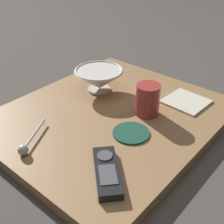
{
  "coord_description": "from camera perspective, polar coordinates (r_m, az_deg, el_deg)",
  "views": [
    {
      "loc": [
        0.58,
        0.5,
        0.53
      ],
      "look_at": [
        0.02,
        0.02,
        0.05
      ],
      "focal_mm": 47.49,
      "sensor_mm": 36.0,
      "label": 1
    }
  ],
  "objects": [
    {
      "name": "cereal_bowl",
      "position": [
        1.02,
        -2.52,
        6.37
      ],
      "size": [
        0.17,
        0.17,
        0.08
      ],
      "color": "beige",
      "rests_on": "table"
    },
    {
      "name": "table",
      "position": [
        0.92,
        -0.41,
        -1.12
      ],
      "size": [
        0.68,
        0.58,
        0.03
      ],
      "color": "#936D47",
      "rests_on": "ground"
    },
    {
      "name": "ground_plane",
      "position": [
        0.93,
        -0.4,
        -2.01
      ],
      "size": [
        6.0,
        6.0,
        0.0
      ],
      "primitive_type": "plane",
      "color": "#47423D"
    },
    {
      "name": "folded_napkin",
      "position": [
        0.99,
        14.09,
        1.98
      ],
      "size": [
        0.13,
        0.13,
        0.01
      ],
      "color": "beige",
      "rests_on": "table"
    },
    {
      "name": "tv_remote_near",
      "position": [
        0.69,
        -0.97,
        -11.38
      ],
      "size": [
        0.15,
        0.15,
        0.02
      ],
      "color": "black",
      "rests_on": "table"
    },
    {
      "name": "teaspoon",
      "position": [
        0.79,
        -16.33,
        -6.42
      ],
      "size": [
        0.14,
        0.08,
        0.03
      ],
      "color": "#A3A5B2",
      "rests_on": "table"
    },
    {
      "name": "coffee_mug",
      "position": [
        0.89,
        6.89,
        2.36
      ],
      "size": [
        0.07,
        0.07,
        0.1
      ],
      "color": "#A53833",
      "rests_on": "table"
    },
    {
      "name": "drink_coaster",
      "position": [
        0.82,
        3.69,
        -4.03
      ],
      "size": [
        0.1,
        0.1,
        0.01
      ],
      "color": "#194738",
      "rests_on": "table"
    }
  ]
}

